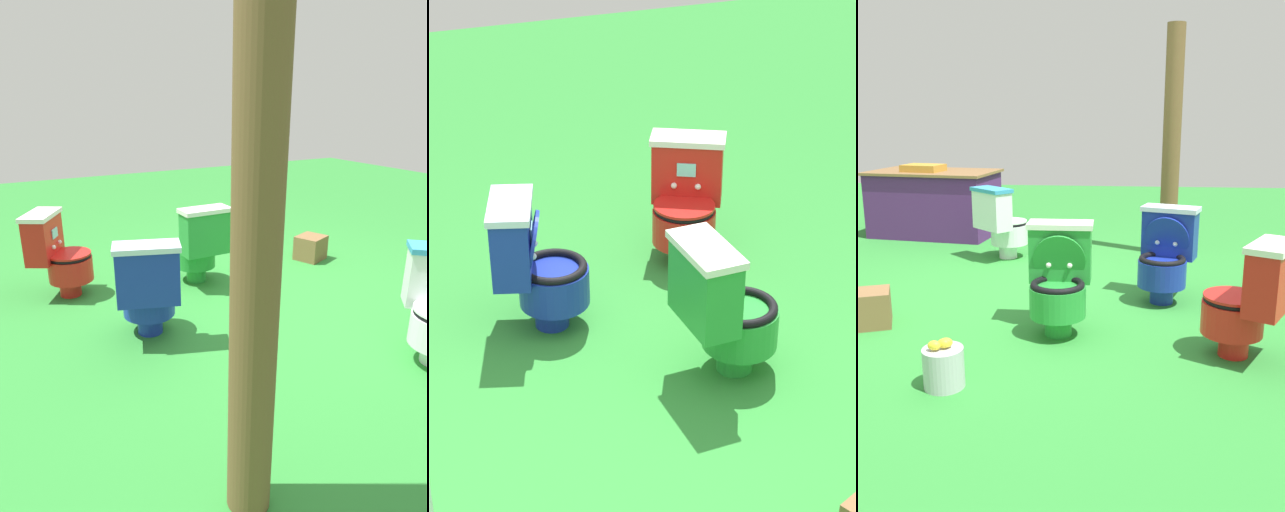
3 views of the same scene
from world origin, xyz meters
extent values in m
plane|color=#2D8433|center=(0.00, 0.00, 0.00)|extent=(14.00, 14.00, 0.00)
cylinder|color=#192D9E|center=(1.03, -0.02, 0.07)|extent=(0.23, 0.23, 0.14)
cylinder|color=#192D9E|center=(1.03, -0.04, 0.24)|extent=(0.47, 0.47, 0.20)
torus|color=black|center=(1.03, -0.04, 0.35)|extent=(0.45, 0.45, 0.04)
cylinder|color=silver|center=(1.03, -0.04, 0.30)|extent=(0.30, 0.30, 0.01)
cube|color=#192D9E|center=(1.09, 0.15, 0.51)|extent=(0.45, 0.31, 0.37)
cube|color=silver|center=(1.09, 0.15, 0.71)|extent=(0.48, 0.34, 0.04)
cube|color=#8CE0E5|center=(1.06, 0.06, 0.56)|extent=(0.11, 0.04, 0.08)
cylinder|color=#192D9E|center=(1.06, 0.06, 0.49)|extent=(0.36, 0.20, 0.35)
sphere|color=silver|center=(1.12, 0.03, 0.46)|extent=(0.04, 0.04, 0.04)
sphere|color=silver|center=(0.99, 0.08, 0.46)|extent=(0.04, 0.04, 0.04)
cylinder|color=green|center=(0.31, -0.73, 0.07)|extent=(0.18, 0.18, 0.14)
cylinder|color=green|center=(0.31, -0.75, 0.24)|extent=(0.37, 0.37, 0.20)
torus|color=black|center=(0.31, -0.75, 0.35)|extent=(0.36, 0.36, 0.04)
cylinder|color=white|center=(0.31, -0.75, 0.30)|extent=(0.24, 0.24, 0.01)
cube|color=green|center=(0.31, -0.55, 0.51)|extent=(0.41, 0.19, 0.37)
cube|color=white|center=(0.31, -0.55, 0.71)|extent=(0.44, 0.22, 0.04)
cube|color=#8CE0E5|center=(0.31, -0.65, 0.56)|extent=(0.11, 0.01, 0.08)
cylinder|color=green|center=(0.31, -0.65, 0.49)|extent=(0.35, 0.09, 0.35)
sphere|color=white|center=(0.38, -0.66, 0.46)|extent=(0.04, 0.04, 0.04)
sphere|color=white|center=(0.24, -0.66, 0.46)|extent=(0.04, 0.04, 0.04)
cylinder|color=red|center=(1.40, -0.96, 0.07)|extent=(0.25, 0.25, 0.14)
cylinder|color=red|center=(1.39, -0.95, 0.24)|extent=(0.50, 0.50, 0.20)
torus|color=black|center=(1.39, -0.95, 0.35)|extent=(0.48, 0.48, 0.04)
cylinder|color=white|center=(1.39, -0.95, 0.30)|extent=(0.33, 0.33, 0.01)
cube|color=red|center=(1.56, -1.04, 0.51)|extent=(0.37, 0.45, 0.37)
cube|color=white|center=(1.56, -1.04, 0.71)|extent=(0.40, 0.48, 0.04)
cube|color=#8CE0E5|center=(1.47, -0.99, 0.56)|extent=(0.06, 0.10, 0.08)
cylinder|color=red|center=(1.39, -0.95, 0.37)|extent=(0.49, 0.49, 0.02)
sphere|color=white|center=(1.43, -1.05, 0.46)|extent=(0.04, 0.04, 0.04)
sphere|color=white|center=(1.50, -0.93, 0.46)|extent=(0.04, 0.04, 0.04)
camera|label=1|loc=(2.00, 2.76, 1.61)|focal=31.53mm
camera|label=2|loc=(-3.06, 1.15, 2.74)|focal=66.13mm
camera|label=3|loc=(0.71, -4.13, 1.43)|focal=38.64mm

